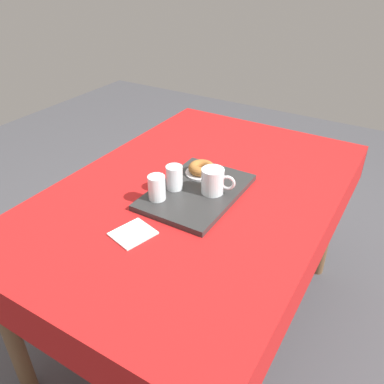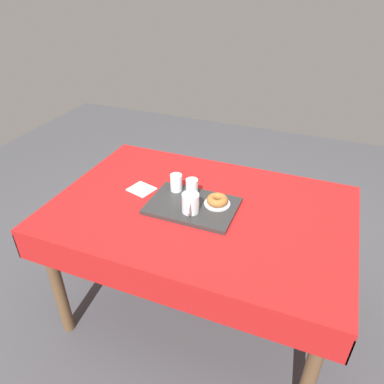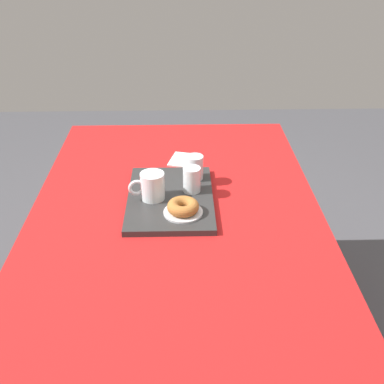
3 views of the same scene
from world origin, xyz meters
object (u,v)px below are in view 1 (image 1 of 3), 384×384
Objects in this scene: paper_napkin at (133,233)px; dining_table at (197,209)px; serving_tray at (197,192)px; donut_plate_left at (202,173)px; water_glass_far at (174,178)px; water_glass_near at (157,189)px; sugar_donut_left at (202,168)px; tea_mug_left at (213,182)px.

dining_table is at bearing 174.52° from paper_napkin.
dining_table is 11.63× the size of paper_napkin.
donut_plate_left reaches higher than serving_tray.
paper_napkin is (0.29, 0.02, -0.06)m from water_glass_far.
dining_table is 0.15m from donut_plate_left.
dining_table is 3.41× the size of serving_tray.
sugar_donut_left is at bearing 169.17° from water_glass_near.
serving_tray is (0.04, 0.02, 0.11)m from dining_table.
dining_table is at bearing -104.84° from tea_mug_left.
sugar_donut_left is 0.44m from paper_napkin.
sugar_donut_left is at bearing 180.00° from donut_plate_left.
water_glass_near is at bearing -8.34° from water_glass_far.
tea_mug_left is 1.37× the size of water_glass_near.
tea_mug_left is 0.15m from donut_plate_left.
water_glass_near is at bearing -35.38° from serving_tray.
water_glass_near is (0.13, -0.09, 0.05)m from serving_tray.
serving_tray is 3.33× the size of donut_plate_left.
water_glass_near is at bearing -47.13° from tea_mug_left.
paper_napkin is at bearing -9.63° from serving_tray.
dining_table is 0.17m from sugar_donut_left.
paper_napkin is (0.44, -0.01, -0.02)m from donut_plate_left.
tea_mug_left is at bearing 132.87° from water_glass_near.
water_glass_near is 1.00× the size of water_glass_far.
water_glass_far is (0.07, -0.06, 0.16)m from dining_table.
dining_table is 11.83× the size of tea_mug_left.
serving_tray is at bearing 29.25° from dining_table.
dining_table is at bearing 156.65° from water_glass_near.
water_glass_near is 0.70× the size of donut_plate_left.
paper_napkin is at bearing -1.30° from donut_plate_left.
paper_napkin reaches higher than dining_table.
donut_plate_left is 0.44m from paper_napkin.
water_glass_near is at bearing -10.83° from donut_plate_left.
tea_mug_left reaches higher than serving_tray.
paper_napkin is (0.36, -0.03, 0.10)m from dining_table.
water_glass_far reaches higher than donut_plate_left.
serving_tray is 0.10m from water_glass_far.
water_glass_far is at bearing -70.96° from tea_mug_left.
serving_tray reaches higher than paper_napkin.
water_glass_near is 0.25m from donut_plate_left.
dining_table is 16.23× the size of water_glass_near.
serving_tray is at bearing 144.62° from water_glass_near.
water_glass_far reaches higher than serving_tray.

